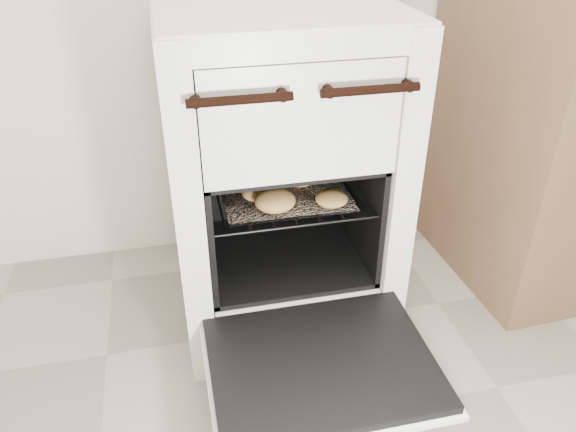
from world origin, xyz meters
name	(u,v)px	position (x,y,z in m)	size (l,w,h in m)	color
stove	(277,176)	(-0.15, 1.18, 0.43)	(0.58, 0.64, 0.88)	silver
oven_door	(322,365)	(-0.15, 0.69, 0.19)	(0.52, 0.40, 0.04)	black
oven_rack	(282,189)	(-0.15, 1.12, 0.42)	(0.42, 0.40, 0.01)	black
foil_sheet	(283,190)	(-0.15, 1.10, 0.43)	(0.33, 0.29, 0.01)	white
baked_rolls	(278,183)	(-0.16, 1.09, 0.46)	(0.31, 0.32, 0.05)	tan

